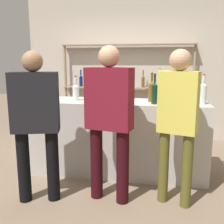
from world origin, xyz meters
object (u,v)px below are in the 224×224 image
counter_bottle_1 (152,91)px  customer_right (178,115)px  counter_bottle_0 (76,91)px  customer_left (36,117)px  counter_bottle_2 (203,93)px  wine_glass (53,90)px  ice_bucket (184,93)px  customer_center (109,114)px  counter_bottle_3 (154,93)px  cork_jar (96,95)px

counter_bottle_1 → customer_right: size_ratio=0.23×
counter_bottle_0 → customer_left: 0.89m
counter_bottle_0 → customer_right: size_ratio=0.20×
counter_bottle_2 → customer_right: size_ratio=0.22×
wine_glass → ice_bucket: ice_bucket is taller
counter_bottle_1 → counter_bottle_2: bearing=-8.8°
customer_right → customer_center: size_ratio=0.98×
counter_bottle_2 → ice_bucket: counter_bottle_2 is taller
customer_center → customer_left: customer_center is taller
counter_bottle_3 → wine_glass: bearing=169.8°
cork_jar → customer_left: 0.96m
customer_right → cork_jar: bearing=75.7°
wine_glass → cork_jar: 0.70m
counter_bottle_0 → ice_bucket: size_ratio=1.42×
counter_bottle_2 → counter_bottle_3: counter_bottle_3 is taller
ice_bucket → counter_bottle_3: bearing=-147.3°
counter_bottle_0 → wine_glass: bearing=160.1°
wine_glass → counter_bottle_0: bearing=-19.9°
counter_bottle_2 → customer_right: (-0.34, -0.64, -0.17)m
counter_bottle_3 → customer_center: customer_center is taller
counter_bottle_1 → ice_bucket: size_ratio=1.62×
counter_bottle_1 → cork_jar: (-0.72, -0.09, -0.06)m
counter_bottle_3 → cork_jar: counter_bottle_3 is taller
wine_glass → counter_bottle_1: bearing=-2.9°
customer_left → counter_bottle_3: bearing=-74.7°
counter_bottle_3 → customer_center: 0.76m
counter_bottle_0 → cork_jar: size_ratio=2.00×
counter_bottle_0 → counter_bottle_2: bearing=-1.0°
counter_bottle_3 → ice_bucket: (0.39, 0.25, -0.03)m
counter_bottle_1 → counter_bottle_3: bearing=-77.9°
counter_bottle_2 → counter_bottle_3: bearing=-171.1°
counter_bottle_0 → cork_jar: (0.29, -0.02, -0.04)m
ice_bucket → wine_glass: bearing=179.6°
customer_right → customer_center: bearing=110.9°
cork_jar → counter_bottle_1: bearing=7.3°
customer_left → customer_center: bearing=-94.6°
counter_bottle_0 → ice_bucket: 1.45m
counter_bottle_1 → customer_left: 1.52m
ice_bucket → counter_bottle_2: bearing=-36.9°
counter_bottle_2 → cork_jar: bearing=179.8°
ice_bucket → customer_center: size_ratio=0.14×
counter_bottle_1 → wine_glass: counter_bottle_1 is taller
customer_right → customer_center: (-0.71, -0.03, -0.00)m
wine_glass → customer_right: bearing=-25.5°
customer_left → customer_right: bearing=-98.3°
counter_bottle_1 → customer_left: (-1.20, -0.92, -0.21)m
counter_bottle_3 → customer_left: size_ratio=0.23×
counter_bottle_1 → cork_jar: counter_bottle_1 is taller
customer_right → counter_bottle_1: bearing=39.7°
cork_jar → customer_right: bearing=-32.5°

